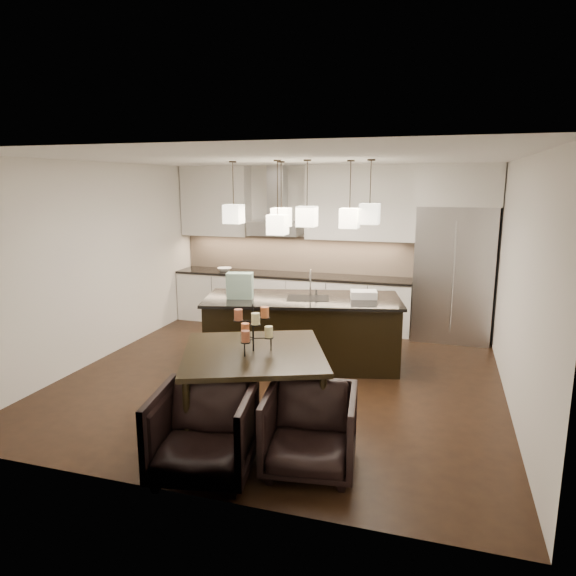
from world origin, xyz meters
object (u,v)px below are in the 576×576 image
(dining_table, at_px, (254,390))
(armchair_left, at_px, (203,433))
(armchair_right, at_px, (310,430))
(refrigerator, at_px, (453,274))
(island_body, at_px, (302,332))

(dining_table, relative_size, armchair_left, 1.62)
(armchair_left, distance_m, armchair_right, 0.93)
(refrigerator, bearing_deg, armchair_right, -105.10)
(refrigerator, xyz_separation_m, dining_table, (-1.96, -3.86, -0.66))
(island_body, distance_m, dining_table, 2.01)
(island_body, xyz_separation_m, armchair_right, (0.78, -2.60, -0.08))
(armchair_left, bearing_deg, dining_table, 73.29)
(dining_table, bearing_deg, refrigerator, 41.02)
(armchair_left, xyz_separation_m, armchair_right, (0.86, 0.35, -0.02))
(refrigerator, bearing_deg, armchair_left, -113.23)
(dining_table, xyz_separation_m, armchair_left, (-0.11, -0.95, -0.03))
(armchair_right, bearing_deg, island_body, 99.32)
(island_body, bearing_deg, refrigerator, 29.93)
(refrigerator, height_order, armchair_left, refrigerator)
(refrigerator, distance_m, dining_table, 4.38)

